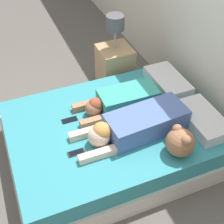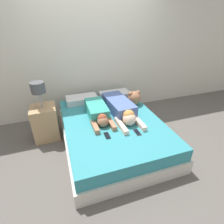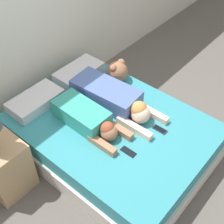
{
  "view_description": "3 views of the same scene",
  "coord_description": "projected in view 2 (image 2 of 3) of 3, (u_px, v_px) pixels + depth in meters",
  "views": [
    {
      "loc": [
        2.06,
        -0.84,
        2.55
      ],
      "look_at": [
        0.0,
        0.0,
        0.56
      ],
      "focal_mm": 50.0,
      "sensor_mm": 36.0,
      "label": 1
    },
    {
      "loc": [
        -0.77,
        -2.28,
        1.91
      ],
      "look_at": [
        0.0,
        0.0,
        0.56
      ],
      "focal_mm": 28.0,
      "sensor_mm": 36.0,
      "label": 2
    },
    {
      "loc": [
        -1.73,
        -1.47,
        2.77
      ],
      "look_at": [
        0.0,
        0.0,
        0.56
      ],
      "focal_mm": 50.0,
      "sensor_mm": 36.0,
      "label": 3
    }
  ],
  "objects": [
    {
      "name": "person_right",
      "position": [
        121.0,
        108.0,
        2.95
      ],
      "size": [
        0.4,
        1.12,
        0.24
      ],
      "color": "#4C66A5",
      "rests_on": "bed"
    },
    {
      "name": "pillow_head_right",
      "position": [
        115.0,
        95.0,
        3.57
      ],
      "size": [
        0.59,
        0.32,
        0.12
      ],
      "color": "silver",
      "rests_on": "bed"
    },
    {
      "name": "person_left",
      "position": [
        98.0,
        112.0,
        2.86
      ],
      "size": [
        0.33,
        0.87,
        0.2
      ],
      "color": "teal",
      "rests_on": "bed"
    },
    {
      "name": "cell_phone_left",
      "position": [
        107.0,
        135.0,
        2.46
      ],
      "size": [
        0.07,
        0.16,
        0.01
      ],
      "color": "black",
      "rests_on": "bed"
    },
    {
      "name": "wall_back",
      "position": [
        92.0,
        51.0,
        3.37
      ],
      "size": [
        12.0,
        0.06,
        2.6
      ],
      "color": "beige",
      "rests_on": "ground_plane"
    },
    {
      "name": "nightstand",
      "position": [
        45.0,
        120.0,
        2.95
      ],
      "size": [
        0.4,
        0.4,
        1.02
      ],
      "color": "tan",
      "rests_on": "ground_plane"
    },
    {
      "name": "pillow_head_left",
      "position": [
        82.0,
        99.0,
        3.38
      ],
      "size": [
        0.59,
        0.32,
        0.12
      ],
      "color": "silver",
      "rests_on": "bed"
    },
    {
      "name": "ground_plane",
      "position": [
        112.0,
        140.0,
        3.03
      ],
      "size": [
        12.0,
        12.0,
        0.0
      ],
      "primitive_type": "plane",
      "color": "#5B5651"
    },
    {
      "name": "cell_phone_right",
      "position": [
        137.0,
        132.0,
        2.52
      ],
      "size": [
        0.07,
        0.16,
        0.01
      ],
      "color": "#2D2D33",
      "rests_on": "bed"
    },
    {
      "name": "plush_toy",
      "position": [
        134.0,
        98.0,
        3.26
      ],
      "size": [
        0.26,
        0.26,
        0.27
      ],
      "color": "#996647",
      "rests_on": "bed"
    },
    {
      "name": "bed",
      "position": [
        112.0,
        131.0,
        2.93
      ],
      "size": [
        1.56,
        2.07,
        0.41
      ],
      "color": "beige",
      "rests_on": "ground_plane"
    }
  ]
}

